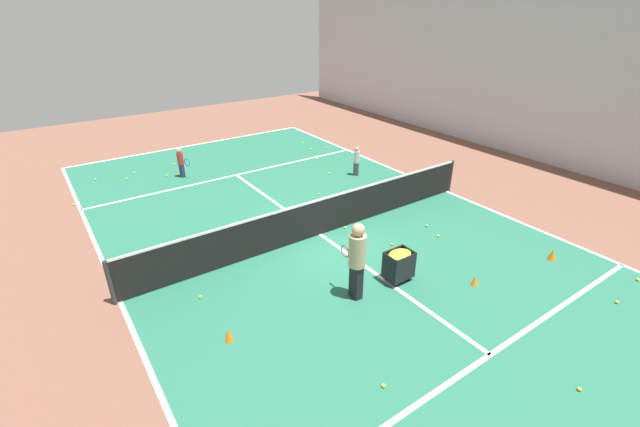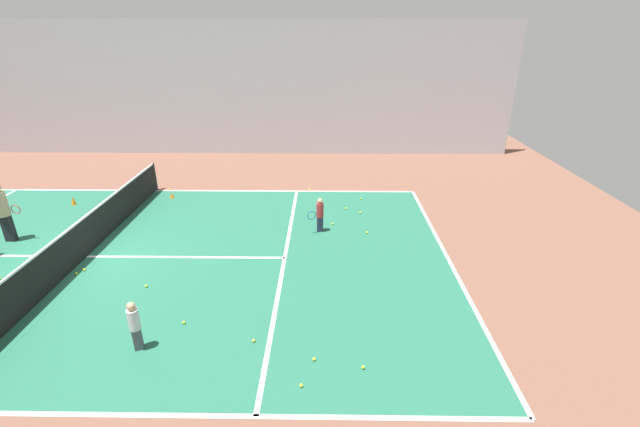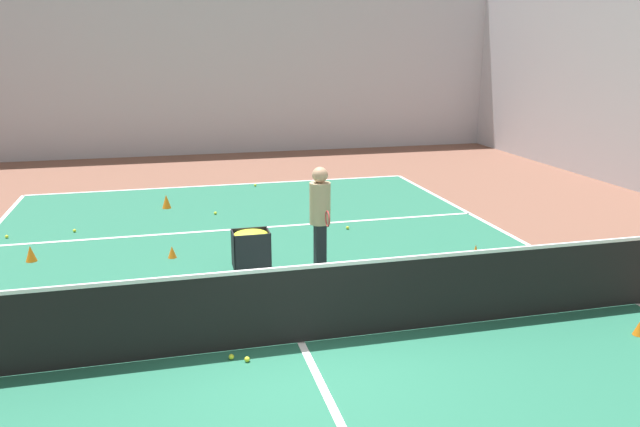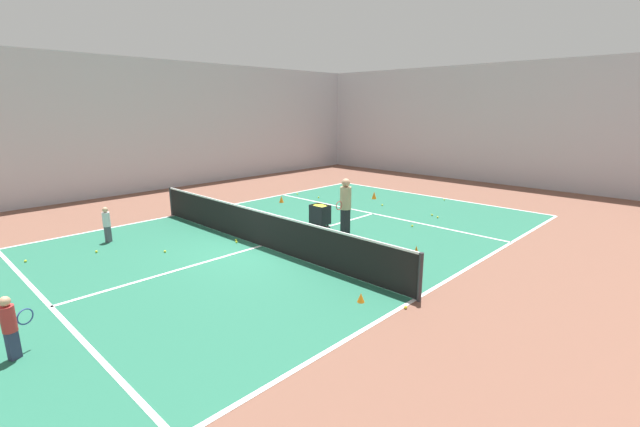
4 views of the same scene
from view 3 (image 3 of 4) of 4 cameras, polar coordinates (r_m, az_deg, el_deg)
The scene contains 29 objects.
ground_plane at distance 8.47m, azimuth -1.74°, elevation -11.76°, with size 35.21×35.21×0.00m, color brown.
court_playing_area at distance 8.47m, azimuth -1.74°, elevation -11.75°, with size 10.60×20.20×0.00m.
line_baseline_far at distance 17.97m, azimuth -8.73°, elevation 2.59°, with size 10.60×0.10×0.00m, color white.
line_sideline_right at distance 10.81m, azimuth 27.13°, elevation -7.37°, with size 0.10×20.20×0.00m, color white.
line_service_far at distance 13.59m, azimuth -6.81°, elevation -1.38°, with size 10.60×0.10×0.00m, color white.
line_centre_service at distance 8.47m, azimuth -1.74°, elevation -11.73°, with size 0.10×11.11×0.00m, color white.
hall_enclosure_far at distance 23.14m, azimuth -10.46°, elevation 13.10°, with size 21.61×0.15×6.29m.
tennis_net at distance 8.23m, azimuth -1.77°, elevation -8.24°, with size 10.90×0.10×1.10m.
coach_at_net at distance 10.83m, azimuth 0.01°, elevation 0.21°, with size 0.38×0.70×1.83m.
ball_cart at distance 10.82m, azimuth -6.34°, elevation -2.69°, with size 0.63×0.47×0.77m.
training_cone_0 at distance 9.67m, azimuth 27.17°, elevation -9.29°, with size 0.16×0.16×0.21m, color orange.
training_cone_1 at distance 12.60m, azimuth -24.94°, elevation -3.33°, with size 0.20×0.20×0.30m, color orange.
training_cone_2 at distance 11.82m, azimuth 14.03°, elevation -3.48°, with size 0.17×0.17×0.30m, color orange.
training_cone_3 at distance 11.95m, azimuth -13.37°, elevation -3.43°, with size 0.16×0.16×0.22m, color orange.
training_cone_4 at distance 15.63m, azimuth -13.87°, elevation 1.08°, with size 0.22×0.22×0.33m, color orange.
tennis_ball_4 at distance 8.13m, azimuth -8.11°, elevation -12.84°, with size 0.07×0.07×0.07m, color yellow.
tennis_ball_5 at distance 10.57m, azimuth 17.92°, elevation -6.68°, with size 0.07×0.07×0.07m, color yellow.
tennis_ball_6 at distance 10.16m, azimuth -18.97°, elevation -7.68°, with size 0.07×0.07×0.07m, color yellow.
tennis_ball_7 at distance 14.36m, azimuth -26.72°, elevation -1.89°, with size 0.07×0.07×0.07m, color yellow.
tennis_ball_11 at distance 17.68m, azimuth -5.94°, elevation 2.59°, with size 0.07×0.07×0.07m, color yellow.
tennis_ball_13 at distance 9.63m, azimuth -20.46°, elevation -9.09°, with size 0.07×0.07×0.07m, color yellow.
tennis_ball_14 at distance 14.83m, azimuth -9.55°, elevation 0.04°, with size 0.07×0.07×0.07m, color yellow.
tennis_ball_15 at distance 15.04m, azimuth 0.85°, elevation 0.46°, with size 0.07×0.07×0.07m, color yellow.
tennis_ball_17 at distance 9.75m, azimuth -11.04°, elevation -8.08°, with size 0.07×0.07×0.07m, color yellow.
tennis_ball_18 at distance 8.45m, azimuth -7.28°, elevation -11.66°, with size 0.07×0.07×0.07m, color yellow.
tennis_ball_21 at distance 15.12m, azimuth -0.54°, elevation 0.54°, with size 0.07×0.07×0.07m, color yellow.
tennis_ball_22 at distance 14.22m, azimuth -21.53°, elevation -1.47°, with size 0.07×0.07×0.07m, color yellow.
tennis_ball_23 at distance 13.46m, azimuth 2.54°, elevation -1.30°, with size 0.07×0.07×0.07m, color yellow.
tennis_ball_24 at distance 8.05m, azimuth -6.68°, elevation -13.09°, with size 0.07×0.07×0.07m, color yellow.
Camera 3 is at (-1.61, -7.39, 3.81)m, focal length 35.00 mm.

